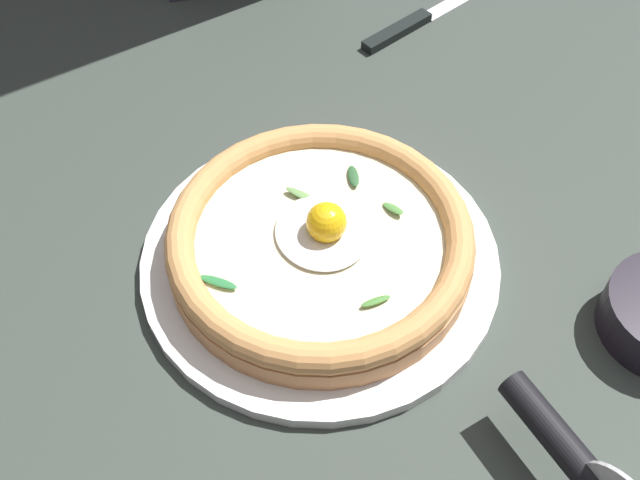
# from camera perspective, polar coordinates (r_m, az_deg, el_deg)

# --- Properties ---
(ground_plane) EXTENTS (2.40, 2.40, 0.03)m
(ground_plane) POSITION_cam_1_polar(r_m,az_deg,el_deg) (0.63, -0.38, -4.55)
(ground_plane) COLOR #363E38
(ground_plane) RESTS_ON ground
(pizza_plate) EXTENTS (0.30, 0.30, 0.01)m
(pizza_plate) POSITION_cam_1_polar(r_m,az_deg,el_deg) (0.63, 0.00, -1.46)
(pizza_plate) COLOR white
(pizza_plate) RESTS_ON ground
(pizza) EXTENTS (0.25, 0.25, 0.06)m
(pizza) POSITION_cam_1_polar(r_m,az_deg,el_deg) (0.61, 0.01, -0.03)
(pizza) COLOR tan
(pizza) RESTS_ON pizza_plate
(pizza_cutter) EXTENTS (0.15, 0.03, 0.08)m
(pizza_cutter) POSITION_cam_1_polar(r_m,az_deg,el_deg) (0.53, 18.98, -15.69)
(pizza_cutter) COLOR silver
(pizza_cutter) RESTS_ON ground
(table_knife) EXTENTS (0.08, 0.24, 0.01)m
(table_knife) POSITION_cam_1_polar(r_m,az_deg,el_deg) (0.88, 7.65, 16.33)
(table_knife) COLOR silver
(table_knife) RESTS_ON ground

